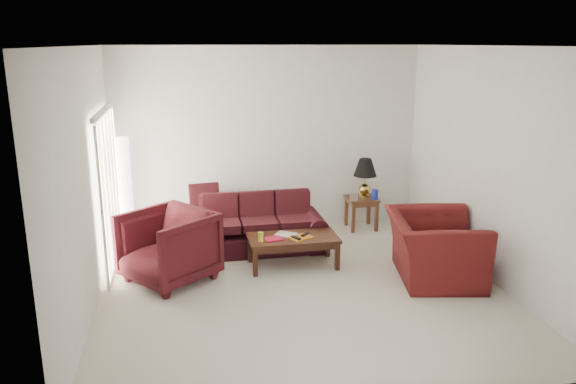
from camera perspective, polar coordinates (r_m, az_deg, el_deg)
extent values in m
plane|color=beige|center=(7.28, 1.29, -9.73)|extent=(5.00, 5.00, 0.00)
cube|color=silver|center=(8.06, -17.78, 0.17)|extent=(0.10, 2.00, 2.16)
cube|color=black|center=(8.86, -8.50, -0.58)|extent=(0.48, 0.27, 0.48)
cube|color=silver|center=(9.19, 6.70, -0.52)|extent=(0.13, 0.06, 0.13)
cylinder|color=#1A27AE|center=(9.32, 8.81, -0.26)|extent=(0.12, 0.12, 0.17)
cube|color=silver|center=(9.50, 6.29, 0.14)|extent=(0.16, 0.19, 0.06)
imported|color=#3B0D12|center=(7.48, -12.07, -5.47)|extent=(1.44, 1.43, 0.94)
imported|color=#4A1111|center=(7.66, 14.64, -5.50)|extent=(1.37, 1.50, 0.85)
cube|color=#AE1130|center=(7.69, -1.48, -4.79)|extent=(0.29, 0.24, 0.01)
cube|color=beige|center=(7.86, -0.19, -4.32)|extent=(0.34, 0.33, 0.02)
cube|color=#B97215|center=(7.75, 1.30, -4.62)|extent=(0.36, 0.33, 0.02)
cube|color=black|center=(7.67, 0.82, -4.66)|extent=(0.12, 0.17, 0.02)
cube|color=black|center=(7.80, 1.73, -4.33)|extent=(0.14, 0.15, 0.02)
cylinder|color=yellow|center=(7.60, -2.79, -4.57)|extent=(0.09, 0.09, 0.13)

